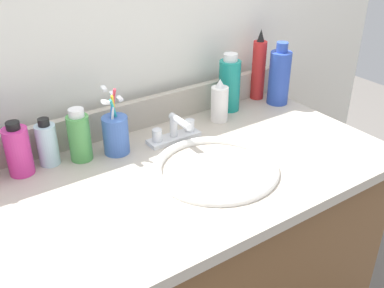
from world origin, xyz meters
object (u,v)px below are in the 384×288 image
(bottle_spray_red, at_px, (259,68))
(bottle_toner_green, at_px, (79,136))
(bottle_mouthwash_teal, at_px, (229,84))
(bottle_lotion_white, at_px, (220,103))
(bottle_gel_clear, at_px, (47,144))
(faucet, at_px, (175,132))
(bottle_shampoo_blue, at_px, (279,77))
(bottle_soap_pink, at_px, (18,150))
(cup_blue_plastic, at_px, (115,133))

(bottle_spray_red, relative_size, bottle_toner_green, 1.66)
(bottle_mouthwash_teal, distance_m, bottle_lotion_white, 0.10)
(bottle_spray_red, bearing_deg, bottle_gel_clear, -177.81)
(faucet, xyz_separation_m, bottle_toner_green, (-0.26, 0.05, 0.04))
(faucet, xyz_separation_m, bottle_shampoo_blue, (0.43, 0.03, 0.07))
(bottle_shampoo_blue, distance_m, bottle_soap_pink, 0.85)
(bottle_shampoo_blue, bearing_deg, bottle_toner_green, 178.40)
(bottle_soap_pink, bearing_deg, bottle_mouthwash_teal, 1.18)
(bottle_gel_clear, relative_size, bottle_soap_pink, 0.90)
(bottle_mouthwash_teal, bearing_deg, bottle_lotion_white, -147.13)
(bottle_soap_pink, distance_m, cup_blue_plastic, 0.25)
(bottle_spray_red, xyz_separation_m, bottle_toner_green, (-0.66, -0.05, -0.04))
(bottle_gel_clear, xyz_separation_m, bottle_lotion_white, (0.52, -0.04, 0.00))
(bottle_mouthwash_teal, bearing_deg, bottle_soap_pink, -178.82)
(bottle_mouthwash_teal, height_order, bottle_toner_green, bottle_mouthwash_teal)
(bottle_soap_pink, bearing_deg, faucet, -9.82)
(bottle_gel_clear, bearing_deg, faucet, -12.87)
(bottle_toner_green, bearing_deg, cup_blue_plastic, -12.56)
(faucet, relative_size, bottle_gel_clear, 1.24)
(bottle_mouthwash_teal, relative_size, bottle_toner_green, 1.30)
(bottle_gel_clear, distance_m, bottle_toner_green, 0.08)
(bottle_lotion_white, bearing_deg, faucet, -169.21)
(faucet, bearing_deg, bottle_gel_clear, 167.13)
(bottle_mouthwash_teal, xyz_separation_m, bottle_shampoo_blue, (0.17, -0.05, 0.01))
(bottle_mouthwash_teal, height_order, bottle_lotion_white, bottle_mouthwash_teal)
(bottle_gel_clear, xyz_separation_m, bottle_shampoo_blue, (0.77, -0.04, 0.04))
(bottle_gel_clear, relative_size, bottle_spray_red, 0.54)
(bottle_lotion_white, bearing_deg, bottle_toner_green, 177.68)
(bottle_spray_red, bearing_deg, cup_blue_plastic, -172.74)
(bottle_gel_clear, height_order, bottle_shampoo_blue, bottle_shampoo_blue)
(bottle_soap_pink, height_order, bottle_toner_green, bottle_toner_green)
(bottle_spray_red, distance_m, bottle_lotion_white, 0.23)
(bottle_soap_pink, height_order, cup_blue_plastic, cup_blue_plastic)
(bottle_mouthwash_teal, relative_size, bottle_shampoo_blue, 0.90)
(faucet, relative_size, bottle_spray_red, 0.67)
(bottle_shampoo_blue, distance_m, cup_blue_plastic, 0.60)
(bottle_shampoo_blue, relative_size, bottle_lotion_white, 1.53)
(bottle_shampoo_blue, xyz_separation_m, bottle_soap_pink, (-0.85, 0.04, -0.03))
(bottle_toner_green, relative_size, bottle_lotion_white, 1.06)
(bottle_shampoo_blue, height_order, cup_blue_plastic, bottle_shampoo_blue)
(faucet, bearing_deg, cup_blue_plastic, 168.89)
(bottle_spray_red, bearing_deg, bottle_soap_pink, -177.60)
(bottle_shampoo_blue, relative_size, cup_blue_plastic, 1.10)
(bottle_gel_clear, height_order, bottle_spray_red, bottle_spray_red)
(bottle_mouthwash_teal, height_order, cup_blue_plastic, cup_blue_plastic)
(bottle_gel_clear, relative_size, bottle_shampoo_blue, 0.62)
(cup_blue_plastic, bearing_deg, bottle_gel_clear, 165.43)
(faucet, distance_m, bottle_lotion_white, 0.19)
(faucet, relative_size, bottle_soap_pink, 1.12)
(bottle_spray_red, bearing_deg, bottle_mouthwash_teal, -171.79)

